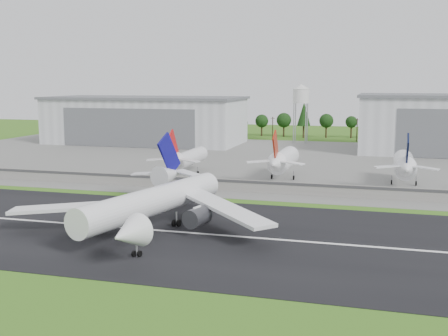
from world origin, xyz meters
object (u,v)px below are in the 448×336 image
(main_airliner, at_px, (153,208))
(parked_jet_red_b, at_px, (282,160))
(parked_jet_navy, at_px, (405,165))
(parked_jet_red_a, at_px, (186,158))

(main_airliner, height_order, parked_jet_red_b, main_airliner)
(parked_jet_red_b, relative_size, parked_jet_navy, 1.00)
(main_airliner, distance_m, parked_jet_red_b, 68.74)
(parked_jet_red_a, xyz_separation_m, parked_jet_navy, (68.32, 0.08, 0.51))
(main_airliner, relative_size, parked_jet_red_b, 1.87)
(parked_jet_red_b, xyz_separation_m, parked_jet_navy, (36.53, 0.00, 0.02))
(main_airliner, distance_m, parked_jet_navy, 84.69)
(parked_jet_red_a, relative_size, parked_jet_red_b, 1.00)
(parked_jet_navy, bearing_deg, main_airliner, -127.69)
(main_airliner, xyz_separation_m, parked_jet_red_a, (-16.55, 66.93, 0.96))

